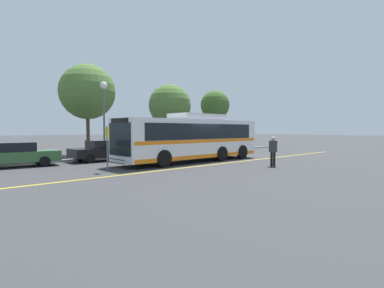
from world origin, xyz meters
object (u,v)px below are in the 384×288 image
street_lamp (104,100)px  tree_3 (170,105)px  parked_car_1 (105,150)px  pedestrian_0 (273,149)px  parked_car_2 (172,147)px  parked_car_0 (13,155)px  tree_1 (87,92)px  parked_car_3 (219,145)px  transit_bus (192,138)px  bus_stop_sign (107,143)px  tree_2 (215,105)px

street_lamp → tree_3: bearing=19.1°
parked_car_1 → pedestrian_0: size_ratio=2.63×
street_lamp → parked_car_2: bearing=-18.4°
parked_car_0 → parked_car_2: size_ratio=1.12×
tree_1 → parked_car_3: bearing=-26.9°
parked_car_0 → parked_car_1: (5.50, -0.13, -0.00)m
transit_bus → street_lamp: 7.65m
parked_car_1 → bus_stop_sign: bus_stop_sign is taller
parked_car_3 → tree_3: (-1.78, 5.12, 3.91)m
pedestrian_0 → tree_1: bearing=11.7°
tree_2 → parked_car_0: bearing=-168.9°
parked_car_1 → bus_stop_sign: size_ratio=1.96×
transit_bus → tree_3: (5.50, 9.40, 3.00)m
transit_bus → parked_car_3: (7.28, 4.28, -0.91)m
parked_car_3 → tree_1: (-10.36, 5.26, 4.57)m
street_lamp → bus_stop_sign: bearing=-115.1°
parked_car_2 → tree_3: 7.05m
parked_car_1 → pedestrian_0: 11.18m
street_lamp → parked_car_0: bearing=-164.0°
tree_1 → tree_3: (8.57, -0.14, -0.66)m
pedestrian_0 → bus_stop_sign: bus_stop_sign is taller
pedestrian_0 → tree_1: size_ratio=0.23×
transit_bus → parked_car_0: size_ratio=2.25×
transit_bus → tree_1: tree_1 is taller
parked_car_2 → tree_2: bearing=-69.1°
parked_car_3 → tree_3: 6.69m
transit_bus → bus_stop_sign: transit_bus is taller
tree_2 → tree_3: tree_3 is taller
pedestrian_0 → bus_stop_sign: size_ratio=0.74×
parked_car_0 → bus_stop_sign: (3.12, -5.30, 0.75)m
parked_car_1 → tree_2: bearing=106.1°
pedestrian_0 → tree_1: 16.02m
parked_car_3 → bus_stop_sign: 14.71m
transit_bus → street_lamp: (-3.16, 6.40, 2.75)m
parked_car_2 → tree_1: size_ratio=0.59×
transit_bus → tree_2: 14.73m
parked_car_1 → street_lamp: 4.26m
parked_car_0 → tree_3: size_ratio=0.74×
bus_stop_sign → tree_3: size_ratio=0.34×
pedestrian_0 → street_lamp: size_ratio=0.30×
transit_bus → tree_3: 11.29m
parked_car_2 → parked_car_3: bearing=-96.4°
parked_car_1 → bus_stop_sign: 5.75m
parked_car_2 → tree_3: tree_3 is taller
street_lamp → tree_1: tree_1 is taller
parked_car_0 → pedestrian_0: 14.87m
tree_2 → parked_car_2: bearing=-157.2°
parked_car_3 → pedestrian_0: bearing=-34.0°
parked_car_1 → pedestrian_0: bearing=31.8°
parked_car_0 → parked_car_3: bearing=-86.3°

